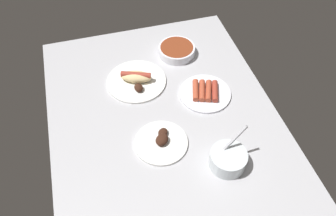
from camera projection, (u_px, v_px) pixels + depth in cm
name	position (u px, v px, depth cm)	size (l,w,h in cm)	color
ground_plane	(165.00, 122.00, 136.16)	(120.00, 90.00, 3.00)	#B2B2B7
plate_hotdog_assembled	(136.00, 80.00, 146.87)	(25.85, 25.85, 5.61)	white
plate_sausages	(205.00, 92.00, 142.77)	(21.82, 21.82, 3.46)	white
bowl_chili	(177.00, 50.00, 158.35)	(16.98, 16.98, 4.22)	white
bowl_coleslaw	(228.00, 159.00, 119.20)	(13.15, 13.53, 15.76)	silver
plate_grilled_meat	(161.00, 141.00, 126.96)	(20.13, 20.13, 4.11)	white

